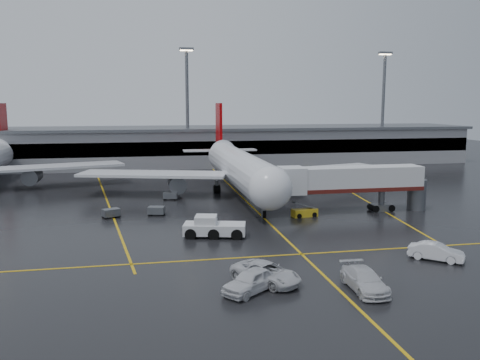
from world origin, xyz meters
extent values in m
plane|color=black|center=(0.00, 0.00, 0.00)|extent=(220.00, 220.00, 0.00)
cube|color=gold|center=(0.00, 0.00, 0.01)|extent=(0.25, 90.00, 0.02)
cube|color=gold|center=(0.00, -22.00, 0.01)|extent=(60.00, 0.25, 0.02)
cube|color=gold|center=(-20.00, 10.00, 0.01)|extent=(9.99, 69.35, 0.02)
cube|color=gold|center=(18.00, 10.00, 0.01)|extent=(7.57, 69.64, 0.02)
cube|color=gray|center=(0.00, 48.00, 4.00)|extent=(120.00, 18.00, 8.00)
cube|color=black|center=(0.00, 39.20, 4.50)|extent=(120.00, 0.40, 3.00)
cube|color=#595B60|center=(0.00, 48.00, 8.30)|extent=(122.00, 19.00, 0.60)
cylinder|color=#595B60|center=(-5.00, 42.00, 12.50)|extent=(0.70, 0.70, 25.00)
cube|color=#595B60|center=(-5.00, 42.00, 25.20)|extent=(3.00, 1.20, 0.50)
cube|color=#FFE5B2|center=(-5.00, 42.00, 24.90)|extent=(2.60, 0.90, 0.20)
cylinder|color=#595B60|center=(40.00, 42.00, 12.50)|extent=(0.70, 0.70, 25.00)
cube|color=#595B60|center=(40.00, 42.00, 25.20)|extent=(3.00, 1.20, 0.50)
cube|color=#FFE5B2|center=(40.00, 42.00, 24.90)|extent=(2.60, 0.90, 0.20)
cylinder|color=silver|center=(0.00, 8.00, 4.20)|extent=(5.20, 36.00, 5.20)
sphere|color=silver|center=(0.00, -10.00, 4.20)|extent=(5.20, 5.20, 5.20)
cone|color=silver|center=(0.00, 29.00, 4.80)|extent=(4.94, 8.00, 4.94)
cube|color=#980002|center=(0.00, 30.00, 9.70)|extent=(0.50, 5.50, 8.50)
cube|color=silver|center=(0.00, 29.00, 5.00)|extent=(14.00, 3.00, 0.25)
cube|color=silver|center=(-13.00, 10.00, 3.40)|extent=(22.80, 11.83, 0.40)
cube|color=silver|center=(13.00, 10.00, 3.40)|extent=(22.80, 11.83, 0.40)
cylinder|color=#595B60|center=(-9.50, 9.00, 2.00)|extent=(2.60, 4.50, 2.60)
cylinder|color=#595B60|center=(9.50, 9.00, 2.00)|extent=(2.60, 4.50, 2.60)
cylinder|color=#595B60|center=(0.00, -7.00, 1.00)|extent=(0.56, 0.56, 2.00)
cylinder|color=#595B60|center=(-3.20, 11.00, 1.00)|extent=(0.56, 0.56, 2.00)
cylinder|color=#595B60|center=(3.20, 11.00, 1.00)|extent=(0.56, 0.56, 2.00)
cylinder|color=black|center=(0.00, -7.00, 0.45)|extent=(0.40, 1.10, 1.10)
cylinder|color=black|center=(-3.20, 11.00, 0.55)|extent=(1.00, 1.40, 1.40)
cylinder|color=black|center=(3.20, 11.00, 0.55)|extent=(1.00, 1.40, 1.40)
cone|color=silver|center=(-42.00, 41.00, 4.80)|extent=(4.94, 8.00, 4.94)
cube|color=#980002|center=(-42.00, 42.00, 9.70)|extent=(0.50, 5.50, 8.50)
cube|color=silver|center=(-42.00, 41.00, 5.00)|extent=(14.00, 3.00, 0.25)
cube|color=silver|center=(-29.00, 22.00, 3.40)|extent=(22.80, 11.83, 0.40)
cylinder|color=#595B60|center=(-32.50, 21.00, 2.00)|extent=(2.60, 4.50, 2.60)
cube|color=silver|center=(12.00, -6.00, 4.40)|extent=(18.00, 3.20, 3.00)
cube|color=#521611|center=(12.00, -6.00, 3.10)|extent=(18.00, 3.30, 0.50)
cube|color=silver|center=(3.80, -6.00, 4.40)|extent=(3.00, 3.40, 3.30)
cylinder|color=#595B60|center=(16.00, -6.00, 1.50)|extent=(0.80, 0.80, 3.00)
cube|color=#595B60|center=(16.00, -6.00, 0.45)|extent=(2.60, 1.60, 0.90)
cylinder|color=#595B60|center=(21.00, -6.00, 2.00)|extent=(2.40, 2.40, 4.00)
cylinder|color=black|center=(14.90, -6.00, 0.45)|extent=(0.90, 1.80, 0.90)
cylinder|color=black|center=(17.10, -6.00, 0.45)|extent=(0.90, 1.80, 0.90)
cube|color=silver|center=(-7.08, -14.30, 0.83)|extent=(6.87, 3.98, 1.11)
cube|color=silver|center=(-7.98, -14.09, 1.75)|extent=(2.66, 2.66, 0.92)
cube|color=black|center=(-7.98, -14.09, 1.75)|extent=(2.39, 2.39, 0.83)
cylinder|color=black|center=(-9.42, -13.76, 0.51)|extent=(1.80, 2.96, 1.20)
cylinder|color=black|center=(-7.08, -14.30, 0.51)|extent=(1.80, 2.96, 1.20)
cylinder|color=black|center=(-4.75, -14.85, 0.51)|extent=(1.80, 2.96, 1.20)
cube|color=gold|center=(5.16, -7.20, 0.48)|extent=(3.31, 1.80, 0.96)
cube|color=#595B60|center=(5.16, -7.20, 1.40)|extent=(3.12, 1.27, 1.09)
cylinder|color=black|center=(4.12, -7.37, 0.26)|extent=(0.84, 1.56, 0.61)
cylinder|color=black|center=(6.19, -7.02, 0.26)|extent=(0.84, 1.56, 0.61)
imported|color=silver|center=(-5.03, -28.58, 0.81)|extent=(5.66, 6.23, 1.61)
imported|color=silver|center=(1.85, -31.45, 0.80)|extent=(2.38, 5.58, 1.60)
imported|color=silver|center=(11.27, -25.94, 0.78)|extent=(4.65, 4.31, 1.55)
imported|color=silver|center=(-6.56, -30.16, 0.86)|extent=(5.27, 4.69, 1.73)
cube|color=#595B60|center=(-12.88, -3.03, 0.65)|extent=(2.25, 1.73, 0.90)
cylinder|color=black|center=(-13.78, -3.33, 0.18)|extent=(0.40, 0.20, 0.40)
cylinder|color=black|center=(-12.22, -3.70, 0.18)|extent=(0.40, 0.20, 0.40)
cylinder|color=black|center=(-13.54, -2.35, 0.18)|extent=(0.40, 0.20, 0.40)
cylinder|color=black|center=(-11.99, -2.73, 0.18)|extent=(0.40, 0.20, 0.40)
cube|color=#595B60|center=(-18.39, -3.34, 0.65)|extent=(2.36, 2.02, 0.90)
cylinder|color=black|center=(-18.91, -4.13, 0.18)|extent=(0.40, 0.20, 0.40)
cylinder|color=black|center=(-17.45, -3.46, 0.18)|extent=(0.40, 0.20, 0.40)
cylinder|color=black|center=(-19.32, -3.22, 0.18)|extent=(0.40, 0.20, 0.40)
cylinder|color=black|center=(-17.87, -2.55, 0.18)|extent=(0.40, 0.20, 0.40)
cube|color=#595B60|center=(-10.62, 6.83, 0.65)|extent=(2.24, 1.72, 0.90)
cylinder|color=black|center=(-11.51, 6.52, 0.18)|extent=(0.40, 0.20, 0.40)
cylinder|color=black|center=(-9.95, 6.16, 0.18)|extent=(0.40, 0.20, 0.40)
cylinder|color=black|center=(-11.29, 7.50, 0.18)|extent=(0.40, 0.20, 0.40)
cylinder|color=black|center=(-9.73, 7.14, 0.18)|extent=(0.40, 0.20, 0.40)
camera|label=1|loc=(-13.98, -64.40, 13.88)|focal=36.91mm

